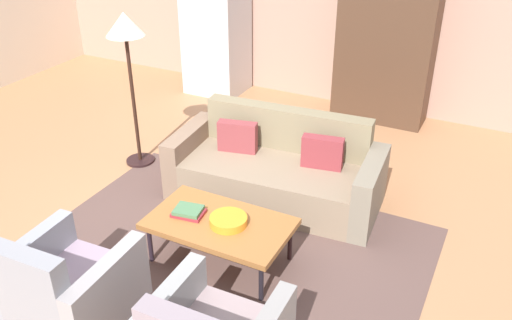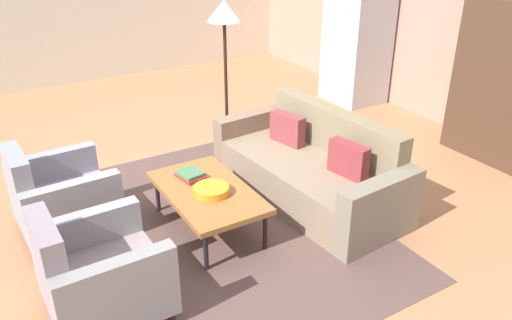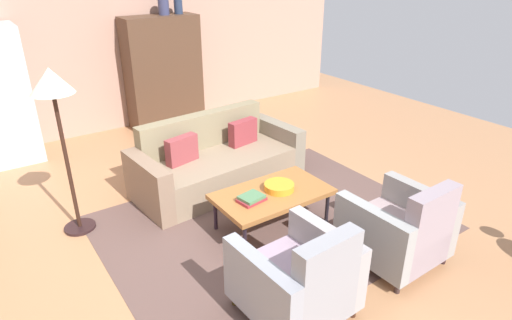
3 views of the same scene
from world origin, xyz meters
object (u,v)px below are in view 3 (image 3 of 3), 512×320
object	(u,v)px
coffee_table	(272,195)
book_stack	(251,198)
cabinet	(163,72)
vase_round	(178,5)
vase_tall	(163,5)
fruit_bowl	(279,187)
armchair_left	(300,281)
armchair_right	(401,231)
couch	(215,162)
floor_lamp	(54,97)

from	to	relation	value
coffee_table	book_stack	distance (m)	0.29
cabinet	vase_round	bearing A→B (deg)	-0.77
cabinet	vase_tall	xyz separation A→B (m)	(0.10, -0.00, 1.06)
coffee_table	fruit_bowl	xyz separation A→B (m)	(0.09, -0.00, 0.07)
armchair_left	book_stack	world-z (taller)	armchair_left
book_stack	vase_round	size ratio (longest dim) A/B	1.03
armchair_left	vase_round	size ratio (longest dim) A/B	3.14
cabinet	vase_round	xyz separation A→B (m)	(0.35, -0.00, 1.04)
coffee_table	armchair_right	xyz separation A→B (m)	(0.60, -1.17, -0.03)
book_stack	vase_round	world-z (taller)	vase_round
couch	vase_tall	world-z (taller)	vase_tall
fruit_bowl	book_stack	distance (m)	0.37
coffee_table	book_stack	size ratio (longest dim) A/B	4.17
couch	vase_round	size ratio (longest dim) A/B	7.71
vase_tall	floor_lamp	size ratio (longest dim) A/B	0.18
book_stack	vase_tall	distance (m)	3.98
armchair_left	vase_round	distance (m)	5.17
armchair_right	cabinet	bearing A→B (deg)	91.26
armchair_right	vase_tall	distance (m)	5.00
cabinet	armchair_left	bearing A→B (deg)	-101.84
vase_tall	vase_round	bearing A→B (deg)	0.00
fruit_bowl	couch	bearing A→B (deg)	94.55
armchair_right	fruit_bowl	world-z (taller)	armchair_right
couch	vase_round	distance (m)	2.99
coffee_table	armchair_left	bearing A→B (deg)	-117.11
book_stack	vase_tall	xyz separation A→B (m)	(0.78, 3.60, 1.52)
cabinet	vase_tall	bearing A→B (deg)	-2.71
floor_lamp	couch	bearing A→B (deg)	2.52
armchair_left	armchair_right	size ratio (longest dim) A/B	1.00
armchair_left	fruit_bowl	bearing A→B (deg)	57.06
fruit_bowl	vase_round	distance (m)	3.92
fruit_bowl	coffee_table	bearing A→B (deg)	180.00
couch	coffee_table	bearing A→B (deg)	85.89
armchair_left	vase_tall	bearing A→B (deg)	74.47
armchair_left	vase_round	bearing A→B (deg)	71.63
fruit_bowl	vase_tall	bearing A→B (deg)	83.48
armchair_right	cabinet	world-z (taller)	cabinet
couch	coffee_table	distance (m)	1.19
armchair_right	book_stack	distance (m)	1.44
armchair_right	vase_round	size ratio (longest dim) A/B	3.14
coffee_table	floor_lamp	distance (m)	2.31
vase_tall	floor_lamp	bearing A→B (deg)	-132.04
book_stack	cabinet	size ratio (longest dim) A/B	0.16
cabinet	floor_lamp	bearing A→B (deg)	-130.67
coffee_table	armchair_right	bearing A→B (deg)	-62.72
armchair_left	fruit_bowl	size ratio (longest dim) A/B	2.79
book_stack	vase_tall	size ratio (longest dim) A/B	0.92
couch	floor_lamp	bearing A→B (deg)	-1.92
couch	coffee_table	world-z (taller)	couch
coffee_table	book_stack	xyz separation A→B (m)	(-0.28, -0.03, 0.07)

